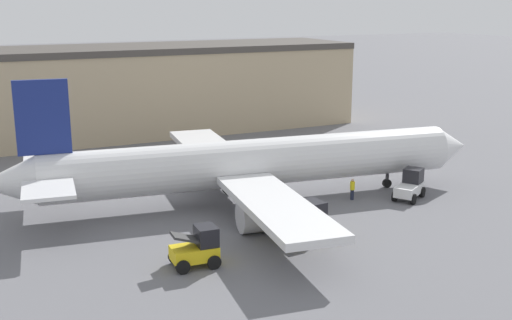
% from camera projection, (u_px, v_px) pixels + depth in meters
% --- Properties ---
extents(ground_plane, '(400.00, 400.00, 0.00)m').
position_uv_depth(ground_plane, '(256.00, 201.00, 49.28)').
color(ground_plane, slate).
extents(terminal_building, '(76.51, 12.67, 9.96)m').
position_uv_depth(terminal_building, '(21.00, 97.00, 68.46)').
color(terminal_building, tan).
rests_on(terminal_building, ground_plane).
extents(airplane, '(38.49, 31.34, 9.88)m').
position_uv_depth(airplane, '(245.00, 165.00, 48.29)').
color(airplane, silver).
rests_on(airplane, ground_plane).
extents(ground_crew_worker, '(0.37, 0.37, 1.67)m').
position_uv_depth(ground_crew_worker, '(352.00, 189.00, 49.31)').
color(ground_crew_worker, '#1E2338').
rests_on(ground_crew_worker, ground_plane).
extents(baggage_tug, '(3.42, 3.03, 2.26)m').
position_uv_depth(baggage_tug, '(410.00, 185.00, 49.62)').
color(baggage_tug, silver).
rests_on(baggage_tug, ground_plane).
extents(belt_loader_truck, '(2.78, 2.08, 2.34)m').
position_uv_depth(belt_loader_truck, '(198.00, 248.00, 36.94)').
color(belt_loader_truck, yellow).
rests_on(belt_loader_truck, ground_plane).
extents(pushback_tug, '(2.77, 2.30, 2.36)m').
position_uv_depth(pushback_tug, '(307.00, 221.00, 41.49)').
color(pushback_tug, yellow).
rests_on(pushback_tug, ground_plane).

